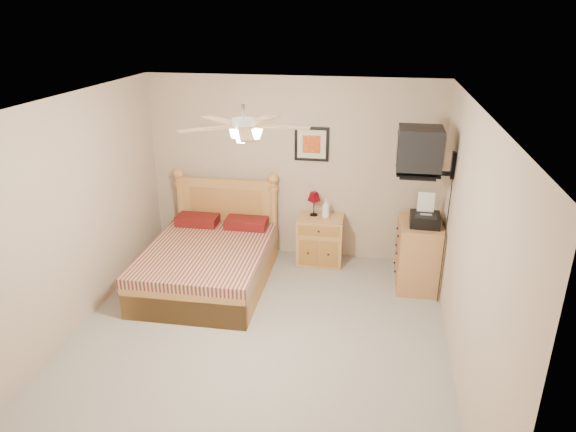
% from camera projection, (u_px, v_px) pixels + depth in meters
% --- Properties ---
extents(floor, '(4.50, 4.50, 0.00)m').
position_uv_depth(floor, '(256.00, 343.00, 5.44)').
color(floor, gray).
rests_on(floor, ground).
extents(ceiling, '(4.00, 4.50, 0.04)m').
position_uv_depth(ceiling, '(249.00, 105.00, 4.50)').
color(ceiling, white).
rests_on(ceiling, ground).
extents(wall_back, '(4.00, 0.04, 2.50)m').
position_uv_depth(wall_back, '(292.00, 169.00, 7.03)').
color(wall_back, tan).
rests_on(wall_back, ground).
extents(wall_front, '(4.00, 0.04, 2.50)m').
position_uv_depth(wall_front, '(158.00, 393.00, 2.92)').
color(wall_front, tan).
rests_on(wall_front, ground).
extents(wall_left, '(0.04, 4.50, 2.50)m').
position_uv_depth(wall_left, '(65.00, 221.00, 5.30)').
color(wall_left, tan).
rests_on(wall_left, ground).
extents(wall_right, '(0.04, 4.50, 2.50)m').
position_uv_depth(wall_right, '(467.00, 251.00, 4.64)').
color(wall_right, tan).
rests_on(wall_right, ground).
extents(bed, '(1.49, 1.93, 1.24)m').
position_uv_depth(bed, '(206.00, 240.00, 6.38)').
color(bed, '#C7803B').
rests_on(bed, ground).
extents(nightstand, '(0.62, 0.47, 0.67)m').
position_uv_depth(nightstand, '(320.00, 240.00, 7.07)').
color(nightstand, '#AC6F35').
rests_on(nightstand, ground).
extents(table_lamp, '(0.19, 0.19, 0.33)m').
position_uv_depth(table_lamp, '(314.00, 204.00, 6.96)').
color(table_lamp, '#5C040D').
rests_on(table_lamp, nightstand).
extents(lotion_bottle, '(0.11, 0.11, 0.27)m').
position_uv_depth(lotion_bottle, '(326.00, 208.00, 6.90)').
color(lotion_bottle, white).
rests_on(lotion_bottle, nightstand).
extents(framed_picture, '(0.46, 0.04, 0.46)m').
position_uv_depth(framed_picture, '(312.00, 144.00, 6.83)').
color(framed_picture, black).
rests_on(framed_picture, wall_back).
extents(dresser, '(0.52, 0.74, 0.86)m').
position_uv_depth(dresser, '(418.00, 254.00, 6.44)').
color(dresser, '#AE7839').
rests_on(dresser, ground).
extents(fax_machine, '(0.36, 0.38, 0.38)m').
position_uv_depth(fax_machine, '(426.00, 211.00, 6.12)').
color(fax_machine, black).
rests_on(fax_machine, dresser).
extents(magazine_lower, '(0.26, 0.32, 0.03)m').
position_uv_depth(magazine_lower, '(420.00, 212.00, 6.55)').
color(magazine_lower, '#B4A992').
rests_on(magazine_lower, dresser).
extents(magazine_upper, '(0.21, 0.28, 0.02)m').
position_uv_depth(magazine_upper, '(421.00, 210.00, 6.54)').
color(magazine_upper, tan).
rests_on(magazine_upper, magazine_lower).
extents(wall_tv, '(0.56, 0.46, 0.58)m').
position_uv_depth(wall_tv, '(433.00, 152.00, 5.70)').
color(wall_tv, black).
rests_on(wall_tv, wall_right).
extents(ceiling_fan, '(1.14, 1.14, 0.28)m').
position_uv_depth(ceiling_fan, '(244.00, 126.00, 4.37)').
color(ceiling_fan, white).
rests_on(ceiling_fan, ceiling).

